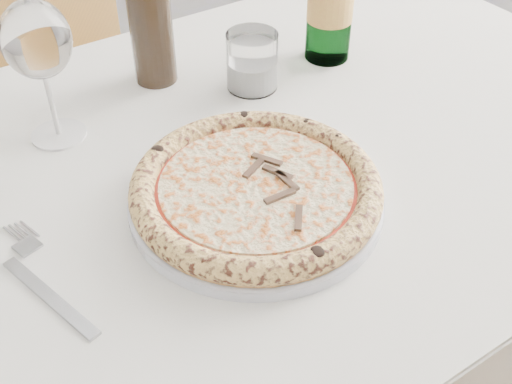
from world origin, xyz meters
TOP-DOWN VIEW (x-y plane):
  - dining_table at (0.17, -0.28)m, footprint 1.40×0.88m
  - chair_far at (0.17, 0.45)m, footprint 0.61×0.61m
  - plate at (0.17, -0.38)m, footprint 0.30×0.30m
  - pizza at (0.17, -0.38)m, footprint 0.30×0.30m
  - fork at (-0.09, -0.37)m, footprint 0.06×0.22m
  - wine_glass at (0.01, -0.12)m, footprint 0.09×0.09m
  - tumbler at (0.30, -0.14)m, footprint 0.08×0.08m
  - wine_bottle at (0.19, -0.04)m, footprint 0.06×0.06m

SIDE VIEW (x-z plane):
  - chair_far at x=0.17m, z-range 0.07..1.00m
  - dining_table at x=0.17m, z-range 0.28..1.04m
  - fork at x=-0.09m, z-range 0.76..0.76m
  - plate at x=0.17m, z-range 0.76..0.77m
  - pizza at x=0.17m, z-range 0.77..0.80m
  - tumbler at x=0.30m, z-range 0.75..0.84m
  - wine_bottle at x=0.19m, z-range 0.74..1.00m
  - wine_glass at x=0.01m, z-range 0.80..0.99m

